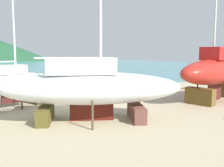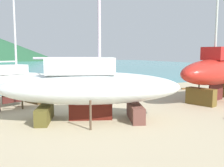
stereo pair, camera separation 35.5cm
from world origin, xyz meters
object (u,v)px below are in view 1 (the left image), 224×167
object	(u,v)px
sailboat_small_center	(11,82)
barrel_by_slipway	(164,85)
sailboat_far_slipway	(91,86)
barrel_tipped_right	(94,94)
barrel_blue_faded	(131,90)
sailboat_large_starboard	(216,71)

from	to	relation	value
sailboat_small_center	barrel_by_slipway	bearing A→B (deg)	-13.41
sailboat_far_slipway	barrel_by_slipway	distance (m)	15.16
barrel_by_slipway	barrel_tipped_right	size ratio (longest dim) A/B	0.92
barrel_blue_faded	barrel_by_slipway	xyz separation A→B (m)	(5.05, 0.96, 0.04)
barrel_by_slipway	barrel_tipped_right	distance (m)	9.82
barrel_by_slipway	sailboat_small_center	bearing A→B (deg)	-173.81
sailboat_small_center	barrel_by_slipway	world-z (taller)	sailboat_small_center
sailboat_small_center	sailboat_large_starboard	bearing A→B (deg)	-40.12
sailboat_small_center	barrel_blue_faded	size ratio (longest dim) A/B	16.54
sailboat_large_starboard	barrel_blue_faded	distance (m)	7.94
sailboat_small_center	barrel_tipped_right	bearing A→B (deg)	-22.76
barrel_blue_faded	barrel_tipped_right	distance (m)	4.68
sailboat_large_starboard	barrel_by_slipway	bearing A→B (deg)	-110.80
sailboat_large_starboard	barrel_blue_faded	size ratio (longest dim) A/B	20.65
barrel_by_slipway	barrel_blue_faded	bearing A→B (deg)	-169.26
sailboat_small_center	barrel_by_slipway	size ratio (longest dim) A/B	15.09
sailboat_far_slipway	barrel_tipped_right	xyz separation A→B (m)	(3.09, 6.05, -1.58)
sailboat_small_center	barrel_blue_faded	bearing A→B (deg)	-15.53
sailboat_small_center	barrel_by_slipway	distance (m)	16.26
sailboat_far_slipway	barrel_blue_faded	xyz separation A→B (m)	(7.62, 7.20, -1.65)
sailboat_far_slipway	barrel_by_slipway	xyz separation A→B (m)	(12.67, 8.16, -1.62)
barrel_by_slipway	sailboat_far_slipway	bearing A→B (deg)	-147.23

